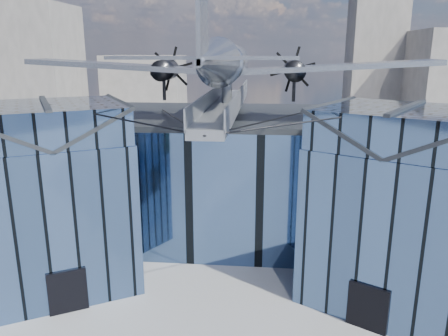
{
  "coord_description": "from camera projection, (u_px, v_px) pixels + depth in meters",
  "views": [
    {
      "loc": [
        2.72,
        -26.07,
        14.77
      ],
      "look_at": [
        0.0,
        2.0,
        7.2
      ],
      "focal_mm": 35.0,
      "sensor_mm": 36.0,
      "label": 1
    }
  ],
  "objects": [
    {
      "name": "ground_plane",
      "position": [
        221.0,
        280.0,
        29.14
      ],
      "size": [
        120.0,
        120.0,
        0.0
      ],
      "primitive_type": "plane",
      "color": "gray"
    },
    {
      "name": "museum",
      "position": [
        229.0,
        176.0,
        33.3
      ],
      "size": [
        32.88,
        24.5,
        17.6
      ],
      "color": "#44608B",
      "rests_on": "ground"
    },
    {
      "name": "bg_towers",
      "position": [
        260.0,
        80.0,
        74.94
      ],
      "size": [
        77.0,
        24.5,
        26.0
      ],
      "color": "slate",
      "rests_on": "ground"
    },
    {
      "name": "tree_side_e",
      "position": [
        446.0,
        173.0,
        39.53
      ],
      "size": [
        3.94,
        3.94,
        6.01
      ],
      "rotation": [
        0.0,
        0.0,
        -0.03
      ],
      "color": "#382016",
      "rests_on": "ground"
    }
  ]
}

